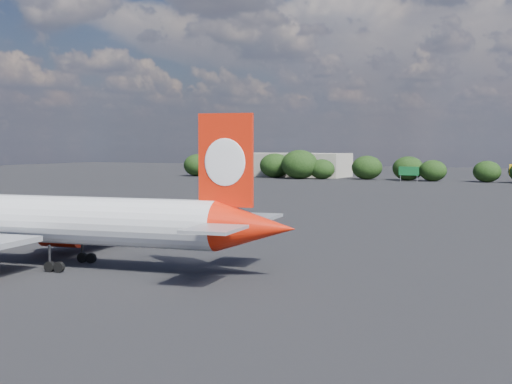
% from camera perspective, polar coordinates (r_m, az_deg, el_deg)
% --- Properties ---
extents(ground, '(500.00, 500.00, 0.00)m').
position_cam_1_polar(ground, '(100.40, 4.51, -2.61)').
color(ground, black).
rests_on(ground, ground).
extents(qantas_airliner, '(42.58, 40.61, 13.90)m').
position_cam_1_polar(qantas_airliner, '(67.76, -15.15, -2.28)').
color(qantas_airliner, white).
rests_on(qantas_airliner, ground).
extents(terminal_building, '(42.00, 16.00, 8.00)m').
position_cam_1_polar(terminal_building, '(246.90, 2.54, 2.20)').
color(terminal_building, gray).
rests_on(terminal_building, ground).
extents(highway_sign, '(6.00, 0.30, 4.50)m').
position_cam_1_polar(highway_sign, '(215.68, 12.12, 1.64)').
color(highway_sign, '#125E2A').
rests_on(highway_sign, ground).
extents(horizon_treeline, '(206.68, 15.71, 9.29)m').
position_cam_1_polar(horizon_treeline, '(214.97, 18.01, 1.71)').
color(horizon_treeline, black).
rests_on(horizon_treeline, ground).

